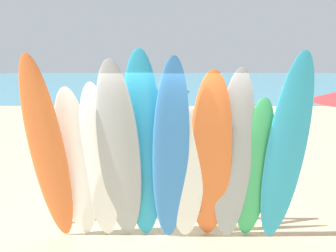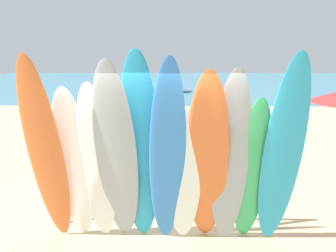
{
  "view_description": "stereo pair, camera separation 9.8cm",
  "coord_description": "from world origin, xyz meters",
  "px_view_note": "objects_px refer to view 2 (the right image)",
  "views": [
    {
      "loc": [
        0.06,
        -4.46,
        2.67
      ],
      "look_at": [
        0.0,
        2.38,
        1.12
      ],
      "focal_mm": 32.04,
      "sensor_mm": 36.0,
      "label": 1
    },
    {
      "loc": [
        0.16,
        -4.46,
        2.67
      ],
      "look_at": [
        0.0,
        2.38,
        1.12
      ],
      "focal_mm": 32.04,
      "sensor_mm": 36.0,
      "label": 2
    }
  ],
  "objects_px": {
    "beachgoer_near_rack": "(225,100)",
    "surfboard_white_2": "(97,166)",
    "surfboard_rack": "(165,189)",
    "beachgoer_midbeach": "(235,104)",
    "surfboard_teal_4": "(140,152)",
    "beachgoer_photographing": "(141,119)",
    "surfboard_white_6": "(184,178)",
    "surfboard_green_9": "(251,174)",
    "surfboard_orange_0": "(46,157)",
    "surfboard_grey_3": "(117,159)",
    "distant_boat": "(169,91)",
    "surfboard_white_1": "(74,167)",
    "surfboard_blue_5": "(167,159)",
    "surfboard_grey_8": "(230,162)",
    "surfboard_teal_10": "(282,157)",
    "surfboard_orange_7": "(207,163)",
    "beachgoer_by_water": "(168,106)"
  },
  "relations": [
    {
      "from": "surfboard_blue_5",
      "to": "beachgoer_by_water",
      "type": "distance_m",
      "value": 7.05
    },
    {
      "from": "surfboard_white_1",
      "to": "surfboard_orange_7",
      "type": "bearing_deg",
      "value": 0.36
    },
    {
      "from": "surfboard_white_2",
      "to": "surfboard_grey_8",
      "type": "xyz_separation_m",
      "value": [
        1.85,
        -0.07,
        0.09
      ]
    },
    {
      "from": "beachgoer_by_water",
      "to": "distant_boat",
      "type": "bearing_deg",
      "value": -19.2
    },
    {
      "from": "surfboard_teal_4",
      "to": "beachgoer_photographing",
      "type": "relative_size",
      "value": 1.86
    },
    {
      "from": "surfboard_white_1",
      "to": "surfboard_teal_4",
      "type": "distance_m",
      "value": 0.98
    },
    {
      "from": "surfboard_blue_5",
      "to": "surfboard_white_6",
      "type": "xyz_separation_m",
      "value": [
        0.23,
        0.12,
        -0.31
      ]
    },
    {
      "from": "surfboard_green_9",
      "to": "distant_boat",
      "type": "height_order",
      "value": "surfboard_green_9"
    },
    {
      "from": "surfboard_teal_4",
      "to": "surfboard_white_6",
      "type": "relative_size",
      "value": 1.34
    },
    {
      "from": "surfboard_green_9",
      "to": "surfboard_blue_5",
      "type": "bearing_deg",
      "value": -173.65
    },
    {
      "from": "surfboard_teal_10",
      "to": "surfboard_grey_8",
      "type": "bearing_deg",
      "value": 173.83
    },
    {
      "from": "surfboard_grey_3",
      "to": "surfboard_teal_10",
      "type": "height_order",
      "value": "surfboard_teal_10"
    },
    {
      "from": "surfboard_blue_5",
      "to": "surfboard_teal_10",
      "type": "xyz_separation_m",
      "value": [
        1.53,
        0.02,
        0.03
      ]
    },
    {
      "from": "surfboard_white_2",
      "to": "distant_boat",
      "type": "relative_size",
      "value": 0.63
    },
    {
      "from": "surfboard_orange_7",
      "to": "surfboard_teal_10",
      "type": "bearing_deg",
      "value": 3.56
    },
    {
      "from": "surfboard_blue_5",
      "to": "surfboard_teal_10",
      "type": "bearing_deg",
      "value": -5.06
    },
    {
      "from": "surfboard_teal_4",
      "to": "surfboard_green_9",
      "type": "xyz_separation_m",
      "value": [
        1.55,
        -0.01,
        -0.3
      ]
    },
    {
      "from": "surfboard_white_2",
      "to": "beachgoer_near_rack",
      "type": "distance_m",
      "value": 9.52
    },
    {
      "from": "surfboard_grey_3",
      "to": "beachgoer_near_rack",
      "type": "relative_size",
      "value": 1.7
    },
    {
      "from": "beachgoer_near_rack",
      "to": "surfboard_green_9",
      "type": "bearing_deg",
      "value": -170.46
    },
    {
      "from": "surfboard_rack",
      "to": "beachgoer_midbeach",
      "type": "bearing_deg",
      "value": 70.34
    },
    {
      "from": "surfboard_grey_8",
      "to": "surfboard_teal_10",
      "type": "relative_size",
      "value": 0.92
    },
    {
      "from": "surfboard_white_1",
      "to": "surfboard_grey_3",
      "type": "height_order",
      "value": "surfboard_grey_3"
    },
    {
      "from": "surfboard_orange_7",
      "to": "beachgoer_midbeach",
      "type": "xyz_separation_m",
      "value": [
        1.82,
        7.36,
        -0.27
      ]
    },
    {
      "from": "surfboard_orange_7",
      "to": "surfboard_grey_3",
      "type": "bearing_deg",
      "value": -173.08
    },
    {
      "from": "surfboard_teal_10",
      "to": "beachgoer_midbeach",
      "type": "xyz_separation_m",
      "value": [
        0.83,
        7.41,
        -0.38
      ]
    },
    {
      "from": "surfboard_orange_0",
      "to": "surfboard_grey_3",
      "type": "xyz_separation_m",
      "value": [
        0.95,
        0.03,
        -0.03
      ]
    },
    {
      "from": "surfboard_green_9",
      "to": "beachgoer_midbeach",
      "type": "xyz_separation_m",
      "value": [
        1.19,
        7.29,
        -0.09
      ]
    },
    {
      "from": "surfboard_white_6",
      "to": "beachgoer_photographing",
      "type": "xyz_separation_m",
      "value": [
        -1.17,
        4.94,
        -0.17
      ]
    },
    {
      "from": "surfboard_white_2",
      "to": "surfboard_teal_10",
      "type": "bearing_deg",
      "value": 2.47
    },
    {
      "from": "surfboard_teal_10",
      "to": "beachgoer_photographing",
      "type": "bearing_deg",
      "value": 114.86
    },
    {
      "from": "surfboard_rack",
      "to": "beachgoer_midbeach",
      "type": "height_order",
      "value": "beachgoer_midbeach"
    },
    {
      "from": "surfboard_white_2",
      "to": "surfboard_grey_3",
      "type": "xyz_separation_m",
      "value": [
        0.31,
        -0.11,
        0.15
      ]
    },
    {
      "from": "surfboard_grey_3",
      "to": "distant_boat",
      "type": "xyz_separation_m",
      "value": [
        0.35,
        20.27,
        -1.2
      ]
    },
    {
      "from": "surfboard_white_1",
      "to": "surfboard_blue_5",
      "type": "distance_m",
      "value": 1.37
    },
    {
      "from": "surfboard_orange_7",
      "to": "beachgoer_near_rack",
      "type": "bearing_deg",
      "value": 85.09
    },
    {
      "from": "surfboard_rack",
      "to": "surfboard_grey_3",
      "type": "relative_size",
      "value": 1.29
    },
    {
      "from": "surfboard_blue_5",
      "to": "surfboard_white_2",
      "type": "bearing_deg",
      "value": 165.02
    },
    {
      "from": "surfboard_rack",
      "to": "surfboard_orange_0",
      "type": "distance_m",
      "value": 1.86
    },
    {
      "from": "surfboard_orange_0",
      "to": "surfboard_grey_8",
      "type": "relative_size",
      "value": 1.08
    },
    {
      "from": "surfboard_grey_3",
      "to": "beachgoer_by_water",
      "type": "relative_size",
      "value": 1.65
    },
    {
      "from": "beachgoer_near_rack",
      "to": "surfboard_white_2",
      "type": "bearing_deg",
      "value": 176.5
    },
    {
      "from": "surfboard_white_1",
      "to": "surfboard_teal_4",
      "type": "xyz_separation_m",
      "value": [
        0.95,
        -0.05,
        0.24
      ]
    },
    {
      "from": "surfboard_orange_0",
      "to": "surfboard_teal_10",
      "type": "bearing_deg",
      "value": 3.29
    },
    {
      "from": "surfboard_rack",
      "to": "surfboard_white_6",
      "type": "relative_size",
      "value": 1.67
    },
    {
      "from": "surfboard_orange_7",
      "to": "beachgoer_photographing",
      "type": "height_order",
      "value": "surfboard_orange_7"
    },
    {
      "from": "surfboard_teal_4",
      "to": "surfboard_teal_10",
      "type": "height_order",
      "value": "surfboard_teal_4"
    },
    {
      "from": "surfboard_grey_8",
      "to": "distant_boat",
      "type": "height_order",
      "value": "surfboard_grey_8"
    },
    {
      "from": "distant_boat",
      "to": "surfboard_teal_4",
      "type": "bearing_deg",
      "value": -90.12
    },
    {
      "from": "surfboard_teal_4",
      "to": "surfboard_white_6",
      "type": "height_order",
      "value": "surfboard_teal_4"
    }
  ]
}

